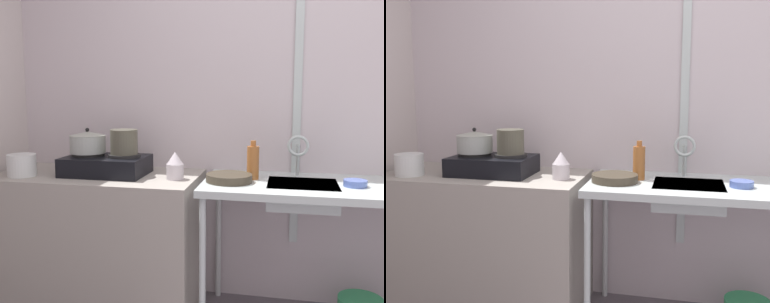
{
  "view_description": "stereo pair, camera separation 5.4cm",
  "coord_description": "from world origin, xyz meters",
  "views": [
    {
      "loc": [
        -0.15,
        -1.34,
        1.37
      ],
      "look_at": [
        -0.69,
        1.17,
        1.0
      ],
      "focal_mm": 41.68,
      "sensor_mm": 36.0,
      "label": 1
    },
    {
      "loc": [
        -0.1,
        -1.33,
        1.37
      ],
      "look_at": [
        -0.69,
        1.17,
        1.0
      ],
      "focal_mm": 41.68,
      "sensor_mm": 36.0,
      "label": 2
    }
  ],
  "objects": [
    {
      "name": "wall_metal_strip",
      "position": [
        -0.1,
        1.48,
        1.45
      ],
      "size": [
        0.05,
        0.01,
        2.11
      ],
      "primitive_type": "cube",
      "color": "#B0BDB9"
    },
    {
      "name": "pot_on_right_burner",
      "position": [
        -1.11,
        1.17,
        1.05
      ],
      "size": [
        0.16,
        0.16,
        0.15
      ],
      "color": "#494739",
      "rests_on": "stove"
    },
    {
      "name": "faucet",
      "position": [
        -0.09,
        1.31,
        1.02
      ],
      "size": [
        0.13,
        0.07,
        0.25
      ],
      "color": "#B0BDB9",
      "rests_on": "counter_sink"
    },
    {
      "name": "wall_back",
      "position": [
        0.0,
        1.53,
        1.32
      ],
      "size": [
        4.7,
        0.1,
        2.64
      ],
      "primitive_type": "cube",
      "color": "#BFB4B7",
      "rests_on": "ground"
    },
    {
      "name": "stove",
      "position": [
        -1.23,
        1.17,
        0.91
      ],
      "size": [
        0.49,
        0.35,
        0.13
      ],
      "color": "black",
      "rests_on": "counter_concrete"
    },
    {
      "name": "bottle_by_sink",
      "position": [
        -0.34,
        1.21,
        0.95
      ],
      "size": [
        0.07,
        0.07,
        0.23
      ],
      "color": "#985829",
      "rests_on": "counter_sink"
    },
    {
      "name": "counter_concrete",
      "position": [
        -1.29,
        1.17,
        0.42
      ],
      "size": [
        1.25,
        0.64,
        0.85
      ],
      "primitive_type": "cube",
      "color": "gray",
      "rests_on": "ground"
    },
    {
      "name": "small_bowl_on_drainboard",
      "position": [
        0.21,
        1.13,
        0.86
      ],
      "size": [
        0.12,
        0.12,
        0.04
      ],
      "primitive_type": "cylinder",
      "color": "#4E64AE",
      "rests_on": "counter_sink"
    },
    {
      "name": "pot_beside_stove",
      "position": [
        -1.7,
        1.01,
        0.91
      ],
      "size": [
        0.17,
        0.17,
        0.13
      ],
      "color": "silver",
      "rests_on": "counter_concrete"
    },
    {
      "name": "sink_basin",
      "position": [
        -0.06,
        1.16,
        0.78
      ],
      "size": [
        0.38,
        0.34,
        0.13
      ],
      "primitive_type": "cube",
      "color": "#B0BDB9",
      "rests_on": "counter_sink"
    },
    {
      "name": "percolator",
      "position": [
        -0.78,
        1.12,
        0.92
      ],
      "size": [
        0.1,
        0.1,
        0.16
      ],
      "color": "#C1B8BE",
      "rests_on": "counter_concrete"
    },
    {
      "name": "frying_pan",
      "position": [
        -0.47,
        1.11,
        0.87
      ],
      "size": [
        0.26,
        0.26,
        0.04
      ],
      "primitive_type": "cylinder",
      "color": "#3A3326",
      "rests_on": "counter_sink"
    },
    {
      "name": "counter_sink",
      "position": [
        0.18,
        1.17,
        0.79
      ],
      "size": [
        1.59,
        0.64,
        0.85
      ],
      "color": "#B0BDB9",
      "rests_on": "ground"
    },
    {
      "name": "pot_on_left_burner",
      "position": [
        -1.35,
        1.17,
        1.04
      ],
      "size": [
        0.22,
        0.22,
        0.15
      ],
      "color": "#969C95",
      "rests_on": "stove"
    }
  ]
}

